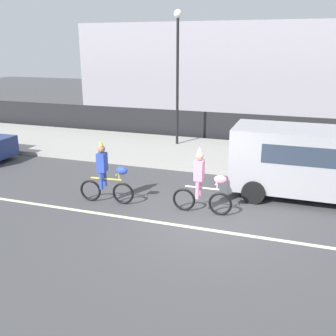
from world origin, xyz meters
name	(u,v)px	position (x,y,z in m)	size (l,w,h in m)	color
ground_plane	(209,221)	(0.00, 0.00, 0.00)	(80.00, 80.00, 0.00)	#424244
road_centre_line	(204,229)	(0.00, -0.50, 0.00)	(36.00, 0.14, 0.01)	beige
sidewalk_curb	(244,157)	(0.00, 6.50, 0.07)	(60.00, 5.00, 0.15)	#9E9B93
fence_line	(254,129)	(0.00, 9.40, 0.70)	(40.00, 0.08, 1.40)	black
building_backdrop	(303,71)	(1.91, 18.00, 2.95)	(28.00, 8.00, 5.89)	#99939E
parade_cyclist_cobalt	(106,176)	(-3.22, 0.33, 0.84)	(1.72, 0.50, 1.92)	black
parade_cyclist_pink	(203,185)	(-0.31, 0.51, 0.84)	(1.72, 0.50, 1.92)	black
parked_van_grey	(319,159)	(2.74, 2.70, 1.28)	(5.00, 2.22, 2.18)	#99999E
street_lamp_post	(178,59)	(-3.29, 7.50, 3.99)	(0.36, 0.36, 5.86)	black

